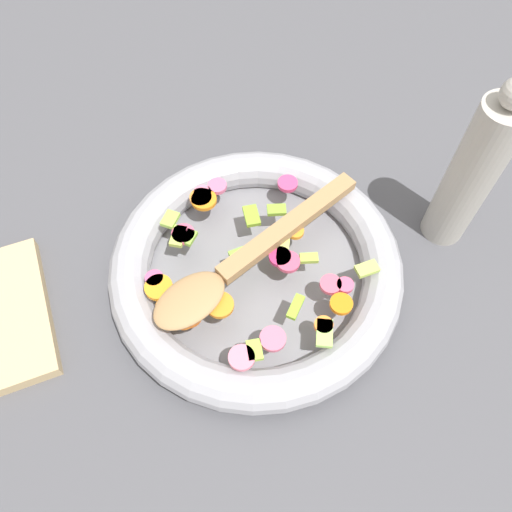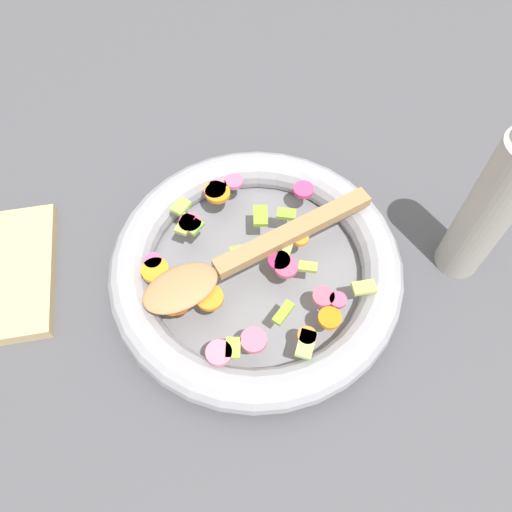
{
  "view_description": "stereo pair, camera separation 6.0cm",
  "coord_description": "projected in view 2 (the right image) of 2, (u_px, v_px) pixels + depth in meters",
  "views": [
    {
      "loc": [
        0.11,
        0.29,
        0.56
      ],
      "look_at": [
        0.0,
        0.0,
        0.05
      ],
      "focal_mm": 35.0,
      "sensor_mm": 36.0,
      "label": 1
    },
    {
      "loc": [
        0.05,
        0.3,
        0.56
      ],
      "look_at": [
        0.0,
        0.0,
        0.05
      ],
      "focal_mm": 35.0,
      "sensor_mm": 36.0,
      "label": 2
    }
  ],
  "objects": [
    {
      "name": "wooden_spoon",
      "position": [
        237.0,
        260.0,
        0.58
      ],
      "size": [
        0.3,
        0.14,
        0.01
      ],
      "color": "#A87F51",
      "rests_on": "chopped_vegetables"
    },
    {
      "name": "pepper_mill",
      "position": [
        490.0,
        208.0,
        0.55
      ],
      "size": [
        0.06,
        0.06,
        0.25
      ],
      "color": "#B2ADA3",
      "rests_on": "ground_plane"
    },
    {
      "name": "chopped_vegetables",
      "position": [
        242.0,
        261.0,
        0.59
      ],
      "size": [
        0.27,
        0.27,
        0.01
      ],
      "color": "orange",
      "rests_on": "skillet"
    },
    {
      "name": "ground_plane",
      "position": [
        256.0,
        276.0,
        0.64
      ],
      "size": [
        4.0,
        4.0,
        0.0
      ],
      "primitive_type": "plane",
      "color": "#4C4C51"
    },
    {
      "name": "skillet",
      "position": [
        256.0,
        268.0,
        0.62
      ],
      "size": [
        0.36,
        0.36,
        0.05
      ],
      "color": "slate",
      "rests_on": "ground_plane"
    }
  ]
}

